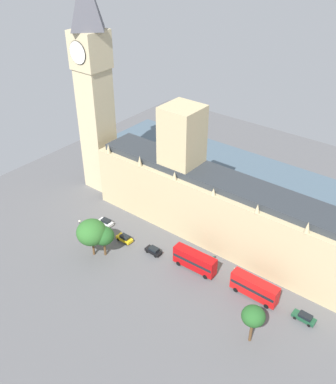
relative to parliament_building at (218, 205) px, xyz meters
The scene contains 16 objects.
ground_plane 10.00m from the parliament_building, 42.45° to the left, with size 142.74×142.74×0.00m, color #565659.
river_thames 30.58m from the parliament_building, behind, with size 34.39×128.47×0.25m, color #475B6B.
parliament_building is the anchor object (origin of this frame).
clock_tower 46.52m from the parliament_building, 90.31° to the right, with size 8.39×8.39×61.06m.
car_white_corner 30.25m from the parliament_building, 61.15° to the right, with size 2.09×4.26×1.74m.
car_yellow_cab_midblock 24.70m from the parliament_building, 46.69° to the right, with size 2.05×4.38×1.74m.
car_black_opposite_hall 19.15m from the parliament_building, 28.56° to the right, with size 1.98×4.16×1.74m.
double_decker_bus_near_tower 15.31m from the parliament_building, 11.58° to the left, with size 2.88×10.56×4.75m.
double_decker_bus_leading 22.66m from the parliament_building, 54.46° to the left, with size 2.78×10.54×4.75m.
car_dark_green_kerbside 32.26m from the parliament_building, 67.27° to the left, with size 1.99×4.77×1.74m.
pedestrian_by_river_gate 16.50m from the parliament_building, 49.85° to the left, with size 0.58×0.67×1.72m.
pedestrian_far_end 12.83m from the parliament_building, 29.43° to the left, with size 0.68×0.61×1.66m.
plane_tree_trailing 30.90m from the parliament_building, 38.62° to the right, with size 7.10×7.10×9.66m.
plane_tree_under_trees 32.24m from the parliament_building, 44.43° to the left, with size 4.47×4.47×8.59m.
plane_tree_slot_10 28.42m from the parliament_building, 36.99° to the right, with size 5.06×5.06×7.89m.
street_lamp_slot_11 34.07m from the parliament_building, 48.11° to the right, with size 0.56×0.56×6.56m.
Camera 1 is at (72.80, 41.63, 67.96)m, focal length 40.05 mm.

